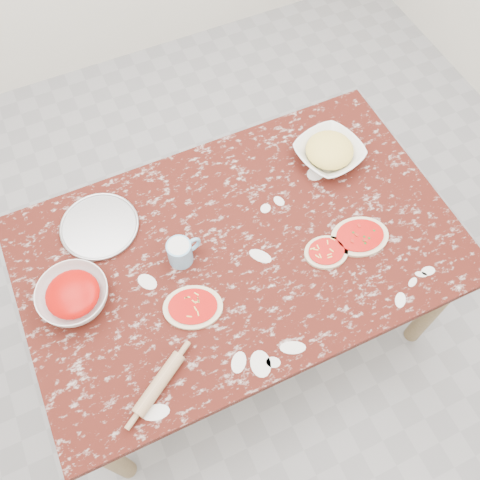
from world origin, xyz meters
name	(u,v)px	position (x,y,z in m)	size (l,w,h in m)	color
ground	(240,319)	(0.00, 0.00, 0.00)	(4.00, 4.00, 0.00)	gray
worktable	(240,257)	(0.00, 0.00, 0.67)	(1.60, 1.00, 0.75)	#3C120C
pizza_tray	(100,227)	(-0.44, 0.29, 0.76)	(0.29, 0.29, 0.01)	#B2B2B7
sauce_bowl	(74,296)	(-0.61, 0.05, 0.79)	(0.25, 0.25, 0.08)	white
cheese_bowl	(329,153)	(0.50, 0.22, 0.78)	(0.26, 0.26, 0.06)	white
flour_mug	(181,252)	(-0.21, 0.04, 0.80)	(0.13, 0.09, 0.10)	#77B4DD
pizza_left	(193,307)	(-0.25, -0.15, 0.76)	(0.25, 0.22, 0.02)	beige
pizza_mid	(326,252)	(0.27, -0.16, 0.76)	(0.19, 0.16, 0.02)	beige
pizza_right	(360,236)	(0.42, -0.15, 0.76)	(0.25, 0.21, 0.02)	beige
rolling_pin	(159,384)	(-0.45, -0.35, 0.77)	(0.04, 0.04, 0.22)	tan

